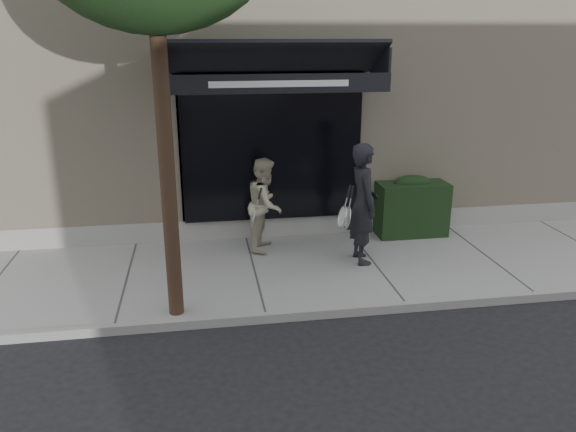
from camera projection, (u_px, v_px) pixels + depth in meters
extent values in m
plane|color=black|center=(373.00, 268.00, 9.42)|extent=(80.00, 80.00, 0.00)
cube|color=gray|center=(373.00, 265.00, 9.40)|extent=(20.00, 3.00, 0.12)
cube|color=gray|center=(406.00, 307.00, 7.94)|extent=(20.00, 0.10, 0.14)
cube|color=beige|center=(315.00, 78.00, 13.26)|extent=(14.00, 7.00, 5.50)
cube|color=gray|center=(347.00, 222.00, 10.94)|extent=(14.02, 0.42, 0.50)
cube|color=black|center=(271.00, 148.00, 10.09)|extent=(3.20, 0.30, 2.60)
cube|color=gray|center=(181.00, 149.00, 9.98)|extent=(0.08, 0.40, 2.60)
cube|color=gray|center=(355.00, 143.00, 10.47)|extent=(0.08, 0.40, 2.60)
cube|color=gray|center=(269.00, 70.00, 9.81)|extent=(3.36, 0.40, 0.12)
cube|color=black|center=(275.00, 56.00, 9.07)|extent=(3.60, 1.03, 0.55)
cube|color=black|center=(279.00, 84.00, 8.73)|extent=(3.60, 0.05, 0.30)
cube|color=white|center=(280.00, 84.00, 8.70)|extent=(2.20, 0.01, 0.10)
cube|color=black|center=(163.00, 62.00, 8.83)|extent=(0.04, 1.00, 0.45)
cube|color=black|center=(380.00, 61.00, 9.37)|extent=(0.04, 1.00, 0.45)
cube|color=black|center=(411.00, 208.00, 10.57)|extent=(1.30, 0.70, 1.00)
ellipsoid|color=black|center=(412.00, 183.00, 10.41)|extent=(0.71, 0.38, 0.27)
cylinder|color=black|center=(166.00, 148.00, 6.97)|extent=(0.20, 0.20, 4.80)
imported|color=black|center=(363.00, 204.00, 9.13)|extent=(0.49, 0.74, 1.99)
torus|color=silver|center=(347.00, 217.00, 8.89)|extent=(0.07, 0.30, 0.30)
cylinder|color=silver|center=(347.00, 217.00, 8.89)|extent=(0.05, 0.27, 0.27)
cylinder|color=silver|center=(347.00, 217.00, 8.89)|extent=(0.18, 0.02, 0.05)
cylinder|color=black|center=(347.00, 217.00, 8.89)|extent=(0.20, 0.03, 0.06)
torus|color=silver|center=(342.00, 217.00, 8.71)|extent=(0.11, 0.31, 0.30)
cylinder|color=silver|center=(342.00, 217.00, 8.71)|extent=(0.08, 0.27, 0.26)
cylinder|color=silver|center=(342.00, 217.00, 8.71)|extent=(0.18, 0.03, 0.06)
cylinder|color=black|center=(342.00, 217.00, 8.71)|extent=(0.20, 0.05, 0.08)
imported|color=#B0AB8C|center=(265.00, 204.00, 9.73)|extent=(0.84, 0.95, 1.63)
torus|color=silver|center=(254.00, 217.00, 9.47)|extent=(0.13, 0.31, 0.30)
cylinder|color=silver|center=(254.00, 217.00, 9.47)|extent=(0.10, 0.28, 0.26)
cylinder|color=silver|center=(254.00, 217.00, 9.47)|extent=(0.18, 0.04, 0.07)
cylinder|color=black|center=(254.00, 217.00, 9.47)|extent=(0.20, 0.05, 0.08)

